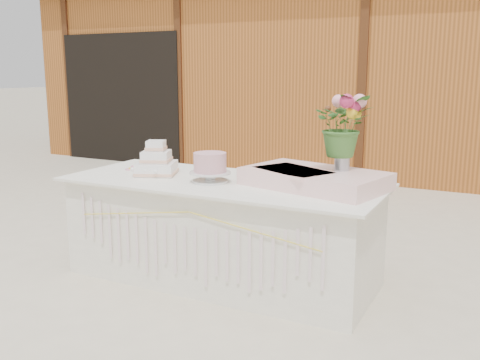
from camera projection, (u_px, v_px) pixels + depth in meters
name	position (u px, v px, depth m)	size (l,w,h in m)	color
ground	(222.00, 278.00, 4.13)	(80.00, 80.00, 0.00)	beige
barn	(393.00, 65.00, 9.03)	(12.60, 4.60, 3.30)	#A55922
cake_table	(222.00, 230.00, 4.05)	(2.40, 1.00, 0.77)	silver
wedding_cake	(157.00, 163.00, 4.19)	(0.39, 0.39, 0.27)	white
pink_cake_stand	(210.00, 166.00, 3.90)	(0.30, 0.30, 0.22)	silver
satin_runner	(314.00, 179.00, 3.74)	(0.96, 0.56, 0.12)	#FFD2CD
flower_vase	(342.00, 160.00, 3.71)	(0.11, 0.11, 0.15)	#B8B9BE
bouquet	(344.00, 118.00, 3.65)	(0.39, 0.34, 0.43)	#3B6A2A
loose_flowers	(133.00, 166.00, 4.53)	(0.16, 0.38, 0.02)	pink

